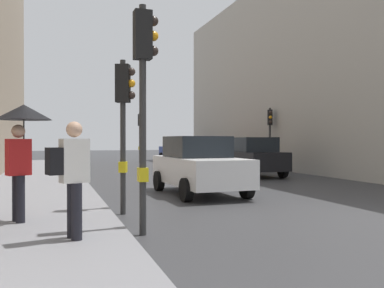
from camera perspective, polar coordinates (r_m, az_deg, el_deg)
name	(u,v)px	position (r m, az deg, el deg)	size (l,w,h in m)	color
ground_plane	(369,218)	(9.97, 22.49, -9.02)	(120.00, 120.00, 0.00)	#38383A
sidewalk_kerb	(36,193)	(13.57, -19.97, -6.13)	(3.28, 40.00, 0.16)	gray
traffic_light_far_median	(140,128)	(31.16, -6.94, 2.10)	(0.24, 0.43, 3.60)	#2D2D2D
traffic_light_mid_street	(270,127)	(23.77, 10.32, 2.22)	(0.33, 0.45, 3.39)	#2D2D2D
traffic_light_near_left	(144,77)	(7.55, -6.40, 8.86)	(0.43, 0.25, 3.98)	#2D2D2D
traffic_light_near_right	(124,108)	(9.63, -9.03, 4.76)	(0.45, 0.34, 3.42)	#2D2D2D
car_red_sedan	(203,153)	(25.03, 1.51, -1.21)	(2.27, 4.32, 1.76)	red
car_white_compact	(199,165)	(13.05, 0.91, -2.84)	(2.13, 4.26, 1.76)	silver
car_blue_van	(178,150)	(32.67, -1.86, -0.79)	(2.16, 4.27, 1.76)	navy
car_dark_suv	(251,157)	(19.71, 7.82, -1.69)	(2.05, 4.22, 1.76)	black
pedestrian_with_umbrella	(22,130)	(8.41, -21.64, 1.80)	(1.00, 1.00, 2.14)	black
pedestrian_with_black_backpack	(71,173)	(6.69, -15.73, -3.67)	(0.65, 0.42, 1.77)	black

